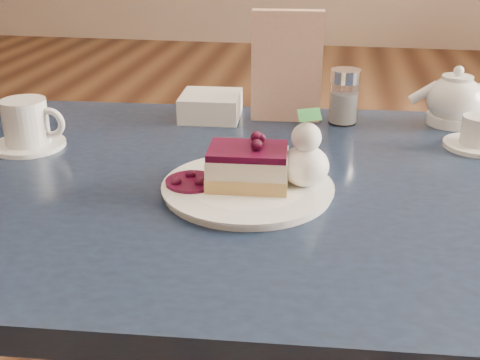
% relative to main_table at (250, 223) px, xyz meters
% --- Properties ---
extents(main_table, '(1.22, 0.85, 0.73)m').
position_rel_main_table_xyz_m(main_table, '(0.00, 0.00, 0.00)').
color(main_table, '#172541').
rests_on(main_table, ground).
extents(dessert_plate, '(0.25, 0.25, 0.01)m').
position_rel_main_table_xyz_m(dessert_plate, '(0.00, -0.05, 0.08)').
color(dessert_plate, white).
rests_on(dessert_plate, main_table).
extents(cheesecake_slice, '(0.12, 0.09, 0.06)m').
position_rel_main_table_xyz_m(cheesecake_slice, '(0.00, -0.05, 0.12)').
color(cheesecake_slice, tan).
rests_on(cheesecake_slice, dessert_plate).
extents(whipped_cream, '(0.07, 0.07, 0.06)m').
position_rel_main_table_xyz_m(whipped_cream, '(0.09, -0.03, 0.12)').
color(whipped_cream, white).
rests_on(whipped_cream, dessert_plate).
extents(berry_sauce, '(0.08, 0.08, 0.01)m').
position_rel_main_table_xyz_m(berry_sauce, '(-0.08, -0.06, 0.09)').
color(berry_sauce, '#4C032B').
rests_on(berry_sauce, dessert_plate).
extents(coffee_set, '(0.14, 0.13, 0.09)m').
position_rel_main_table_xyz_m(coffee_set, '(-0.41, 0.08, 0.11)').
color(coffee_set, white).
rests_on(coffee_set, main_table).
extents(tea_set, '(0.19, 0.24, 0.10)m').
position_rel_main_table_xyz_m(tea_set, '(0.35, 0.31, 0.12)').
color(tea_set, white).
rests_on(tea_set, main_table).
extents(menu_card, '(0.14, 0.04, 0.21)m').
position_rel_main_table_xyz_m(menu_card, '(0.02, 0.31, 0.18)').
color(menu_card, white).
rests_on(menu_card, main_table).
extents(sugar_shaker, '(0.06, 0.06, 0.11)m').
position_rel_main_table_xyz_m(sugar_shaker, '(0.14, 0.30, 0.13)').
color(sugar_shaker, white).
rests_on(sugar_shaker, main_table).
extents(napkin_stack, '(0.12, 0.12, 0.05)m').
position_rel_main_table_xyz_m(napkin_stack, '(-0.13, 0.30, 0.10)').
color(napkin_stack, white).
rests_on(napkin_stack, main_table).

